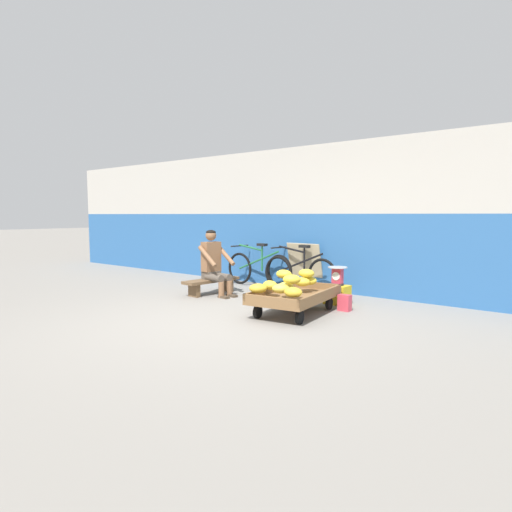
# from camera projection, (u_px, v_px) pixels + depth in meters

# --- Properties ---
(ground_plane) EXTENTS (80.00, 80.00, 0.00)m
(ground_plane) POSITION_uv_depth(u_px,v_px,m) (216.00, 323.00, 5.73)
(ground_plane) COLOR gray
(back_wall) EXTENTS (16.00, 0.30, 2.68)m
(back_wall) POSITION_uv_depth(u_px,v_px,m) (333.00, 218.00, 8.03)
(back_wall) COLOR #2D609E
(back_wall) RESTS_ON ground
(banana_cart) EXTENTS (1.01, 1.53, 0.36)m
(banana_cart) POSITION_uv_depth(u_px,v_px,m) (295.00, 297.00, 6.22)
(banana_cart) COLOR brown
(banana_cart) RESTS_ON ground
(banana_pile) EXTENTS (0.95, 1.27, 0.26)m
(banana_pile) POSITION_uv_depth(u_px,v_px,m) (289.00, 282.00, 6.15)
(banana_pile) COLOR yellow
(banana_pile) RESTS_ON banana_cart
(low_bench) EXTENTS (0.40, 1.12, 0.27)m
(low_bench) POSITION_uv_depth(u_px,v_px,m) (211.00, 283.00, 7.79)
(low_bench) COLOR brown
(low_bench) RESTS_ON ground
(vendor_seated) EXTENTS (0.71, 0.54, 1.14)m
(vendor_seated) POSITION_uv_depth(u_px,v_px,m) (214.00, 263.00, 7.69)
(vendor_seated) COLOR brown
(vendor_seated) RESTS_ON ground
(plastic_crate) EXTENTS (0.36, 0.28, 0.30)m
(plastic_crate) POSITION_uv_depth(u_px,v_px,m) (337.00, 295.00, 6.91)
(plastic_crate) COLOR gold
(plastic_crate) RESTS_ON ground
(weighing_scale) EXTENTS (0.30, 0.30, 0.29)m
(weighing_scale) POSITION_uv_depth(u_px,v_px,m) (337.00, 276.00, 6.88)
(weighing_scale) COLOR #28282D
(weighing_scale) RESTS_ON plastic_crate
(bicycle_near_left) EXTENTS (1.66, 0.48, 0.86)m
(bicycle_near_left) POSITION_uv_depth(u_px,v_px,m) (258.00, 269.00, 8.55)
(bicycle_near_left) COLOR black
(bicycle_near_left) RESTS_ON ground
(bicycle_far_left) EXTENTS (1.65, 0.48, 0.86)m
(bicycle_far_left) POSITION_uv_depth(u_px,v_px,m) (300.00, 272.00, 8.11)
(bicycle_far_left) COLOR black
(bicycle_far_left) RESTS_ON ground
(sign_board) EXTENTS (0.70, 0.25, 0.88)m
(sign_board) POSITION_uv_depth(u_px,v_px,m) (305.00, 266.00, 8.27)
(sign_board) COLOR #C6B289
(sign_board) RESTS_ON ground
(shopping_bag) EXTENTS (0.18, 0.12, 0.24)m
(shopping_bag) POSITION_uv_depth(u_px,v_px,m) (345.00, 303.00, 6.42)
(shopping_bag) COLOR #D13D4C
(shopping_bag) RESTS_ON ground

